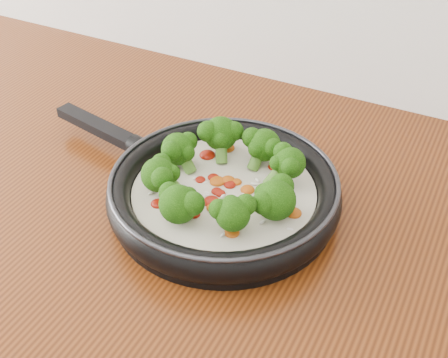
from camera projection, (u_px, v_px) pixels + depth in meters
The scene contains 1 object.
skillet at pixel (222, 189), 0.77m from camera, with size 0.51×0.37×0.09m.
Camera 1 is at (0.38, 0.58, 1.41)m, focal length 46.78 mm.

